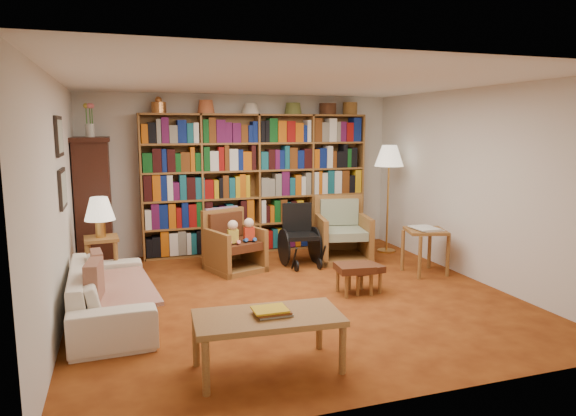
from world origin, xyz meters
name	(u,v)px	position (x,y,z in m)	size (l,w,h in m)	color
floor	(293,296)	(0.00, 0.00, 0.00)	(5.00, 5.00, 0.00)	#914716
ceiling	(293,82)	(0.00, 0.00, 2.50)	(5.00, 5.00, 0.00)	white
wall_back	(243,174)	(0.00, 2.50, 1.25)	(5.00, 5.00, 0.00)	silver
wall_front	(407,234)	(0.00, -2.50, 1.25)	(5.00, 5.00, 0.00)	silver
wall_left	(58,202)	(-2.50, 0.00, 1.25)	(5.00, 5.00, 0.00)	silver
wall_right	(473,185)	(2.50, 0.00, 1.25)	(5.00, 5.00, 0.00)	silver
bookshelf	(258,179)	(0.20, 2.33, 1.17)	(3.60, 0.30, 2.42)	olive
curio_cabinet	(94,202)	(-2.25, 2.00, 0.95)	(0.50, 0.95, 2.40)	#33130D
framed_pictures	(61,163)	(-2.48, 0.30, 1.62)	(0.03, 0.52, 0.97)	black
sofa	(110,293)	(-2.05, -0.13, 0.29)	(0.77, 1.97, 0.58)	silver
sofa_throw	(115,291)	(-2.00, -0.13, 0.30)	(0.75, 1.40, 0.04)	beige
cushion_left	(97,270)	(-2.18, 0.22, 0.45)	(0.11, 0.35, 0.35)	maroon
cushion_right	(95,289)	(-2.18, -0.48, 0.45)	(0.13, 0.41, 0.41)	maroon
side_table_lamp	(102,252)	(-2.15, 0.96, 0.48)	(0.42, 0.42, 0.67)	olive
table_lamp	(100,210)	(-2.15, 0.96, 1.00)	(0.36, 0.36, 0.49)	gold
armchair_leather	(233,245)	(-0.42, 1.38, 0.35)	(0.90, 0.90, 0.86)	olive
armchair_sage	(340,235)	(1.25, 1.44, 0.36)	(0.91, 0.93, 0.95)	olive
wheelchair	(300,237)	(0.56, 1.33, 0.41)	(0.51, 0.71, 0.89)	black
floor_lamp	(389,160)	(2.15, 1.61, 1.48)	(0.45, 0.45, 1.72)	gold
side_table_papers	(426,237)	(2.03, 0.33, 0.51)	(0.63, 0.63, 0.65)	olive
footstool_a	(354,270)	(0.73, -0.16, 0.30)	(0.47, 0.41, 0.37)	#532616
footstool_b	(365,270)	(0.88, -0.13, 0.27)	(0.43, 0.38, 0.34)	#532616
coffee_table	(268,321)	(-0.80, -1.73, 0.42)	(1.24, 0.68, 0.53)	olive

